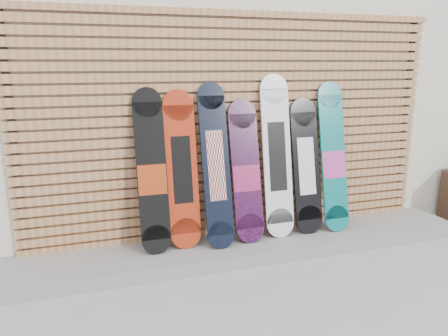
{
  "coord_description": "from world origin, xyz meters",
  "views": [
    {
      "loc": [
        -1.59,
        -3.06,
        1.82
      ],
      "look_at": [
        -0.36,
        0.75,
        0.85
      ],
      "focal_mm": 35.0,
      "sensor_mm": 36.0,
      "label": 1
    }
  ],
  "objects": [
    {
      "name": "snowboard_1",
      "position": [
        -0.75,
        0.8,
        0.85
      ],
      "size": [
        0.29,
        0.29,
        1.47
      ],
      "color": "#AA2B12",
      "rests_on": "concrete_step"
    },
    {
      "name": "slat_wall",
      "position": [
        -0.15,
        0.97,
        1.21
      ],
      "size": [
        4.26,
        0.08,
        2.29
      ],
      "color": "#AB7147",
      "rests_on": "ground"
    },
    {
      "name": "concrete_step",
      "position": [
        -0.15,
        0.68,
        0.06
      ],
      "size": [
        4.6,
        0.7,
        0.12
      ],
      "primitive_type": "cube",
      "color": "gray",
      "rests_on": "ground"
    },
    {
      "name": "snowboard_0",
      "position": [
        -1.04,
        0.78,
        0.85
      ],
      "size": [
        0.27,
        0.33,
        1.49
      ],
      "color": "black",
      "rests_on": "concrete_step"
    },
    {
      "name": "snowboard_4",
      "position": [
        0.2,
        0.79,
        0.92
      ],
      "size": [
        0.29,
        0.32,
        1.6
      ],
      "color": "silver",
      "rests_on": "concrete_step"
    },
    {
      "name": "snowboard_5",
      "position": [
        0.53,
        0.78,
        0.8
      ],
      "size": [
        0.29,
        0.32,
        1.36
      ],
      "color": "black",
      "rests_on": "concrete_step"
    },
    {
      "name": "snowboard_2",
      "position": [
        -0.44,
        0.75,
        0.88
      ],
      "size": [
        0.26,
        0.4,
        1.53
      ],
      "color": "black",
      "rests_on": "concrete_step"
    },
    {
      "name": "ground",
      "position": [
        0.0,
        0.0,
        0.0
      ],
      "size": [
        80.0,
        80.0,
        0.0
      ],
      "primitive_type": "plane",
      "color": "#97979A",
      "rests_on": "ground"
    },
    {
      "name": "building",
      "position": [
        0.5,
        3.5,
        1.8
      ],
      "size": [
        12.0,
        5.0,
        3.6
      ],
      "primitive_type": "cube",
      "color": "beige",
      "rests_on": "ground"
    },
    {
      "name": "snowboard_3",
      "position": [
        -0.13,
        0.76,
        0.79
      ],
      "size": [
        0.29,
        0.36,
        1.36
      ],
      "color": "black",
      "rests_on": "concrete_step"
    },
    {
      "name": "snowboard_6",
      "position": [
        0.83,
        0.76,
        0.86
      ],
      "size": [
        0.27,
        0.36,
        1.51
      ],
      "color": "#0B6F70",
      "rests_on": "concrete_step"
    }
  ]
}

